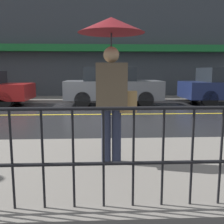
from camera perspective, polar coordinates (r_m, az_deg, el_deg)
name	(u,v)px	position (r m, az deg, el deg)	size (l,w,h in m)	color
ground_plane	(61,115)	(8.76, -11.00, -0.58)	(80.00, 80.00, 0.00)	#262628
sidewalk_near	(11,169)	(4.03, -21.15, -11.48)	(28.00, 2.87, 0.10)	slate
sidewalk_far	(74,99)	(13.27, -8.24, 2.88)	(28.00, 2.10, 0.10)	slate
lane_marking	(61,115)	(8.76, -11.00, -0.55)	(25.20, 0.12, 0.01)	gold
building_storefront	(75,39)	(14.47, -8.07, 15.44)	(28.00, 0.85, 6.24)	#383D42
pedestrian	(112,55)	(3.66, -0.04, 12.41)	(0.91, 0.91, 2.03)	#23283D
car_grey	(112,86)	(11.00, 0.05, 5.62)	(3.98, 1.78, 1.57)	slate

